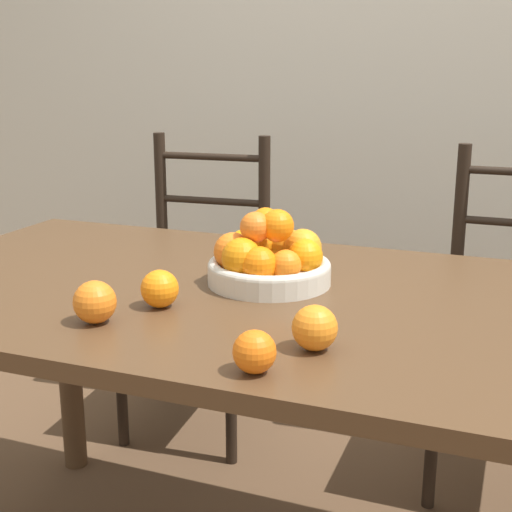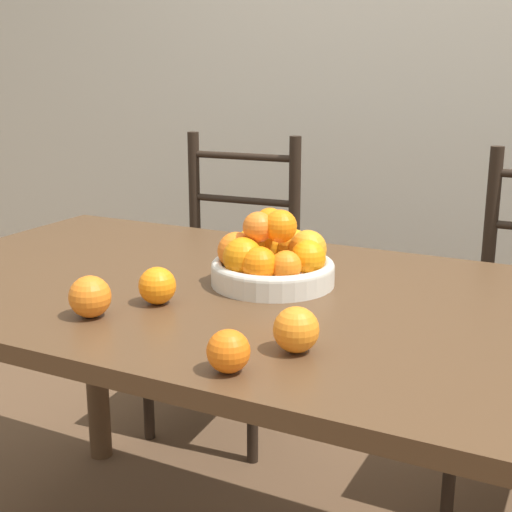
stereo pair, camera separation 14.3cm
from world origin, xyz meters
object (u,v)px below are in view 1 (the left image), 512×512
at_px(orange_loose_0, 315,328).
at_px(orange_loose_1, 254,352).
at_px(fruit_bowl, 268,259).
at_px(orange_loose_2, 160,289).
at_px(orange_loose_3, 95,302).
at_px(chair_left, 199,295).

height_order(orange_loose_0, orange_loose_1, orange_loose_0).
relative_size(fruit_bowl, orange_loose_1, 3.90).
bearing_deg(orange_loose_2, orange_loose_1, -37.91).
bearing_deg(orange_loose_0, orange_loose_2, 163.79).
height_order(orange_loose_0, orange_loose_3, orange_loose_3).
bearing_deg(orange_loose_0, orange_loose_1, -116.52).
xyz_separation_m(orange_loose_0, orange_loose_1, (-0.06, -0.12, -0.00)).
distance_m(orange_loose_3, chair_left, 1.13).
height_order(fruit_bowl, orange_loose_0, fruit_bowl).
bearing_deg(orange_loose_2, fruit_bowl, 57.34).
relative_size(orange_loose_0, orange_loose_3, 0.97).
xyz_separation_m(orange_loose_2, chair_left, (-0.36, 0.92, -0.34)).
height_order(fruit_bowl, orange_loose_3, fruit_bowl).
xyz_separation_m(fruit_bowl, orange_loose_1, (0.14, -0.44, -0.02)).
distance_m(orange_loose_2, chair_left, 1.05).
distance_m(fruit_bowl, orange_loose_2, 0.26).
height_order(orange_loose_2, chair_left, chair_left).
xyz_separation_m(orange_loose_2, orange_loose_3, (-0.07, -0.12, 0.00)).
relative_size(orange_loose_2, chair_left, 0.07).
relative_size(orange_loose_0, orange_loose_2, 1.03).
distance_m(orange_loose_2, orange_loose_3, 0.14).
bearing_deg(orange_loose_0, chair_left, 124.50).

